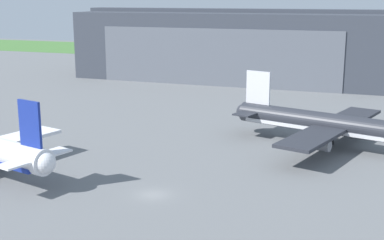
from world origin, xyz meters
name	(u,v)px	position (x,y,z in m)	size (l,w,h in m)	color
ground_plane	(153,195)	(0.00, 0.00, 0.00)	(440.00, 440.00, 0.00)	slate
grass_field_strip	(318,56)	(0.00, 182.85, 0.04)	(440.00, 56.00, 0.08)	#457537
maintenance_hangar	(229,46)	(-19.15, 103.84, 10.89)	(97.86, 29.72, 22.72)	#383D47
airliner_far_right	(337,125)	(21.45, 32.19, 4.19)	(40.28, 35.79, 12.57)	#282B33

